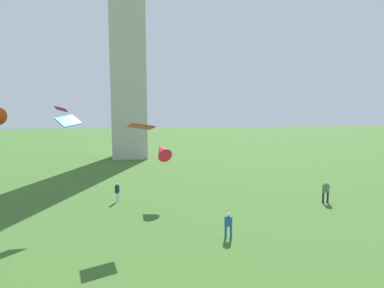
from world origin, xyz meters
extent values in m
cube|color=#B7B2A8|center=(-4.97, 45.10, 20.01)|extent=(5.22, 5.22, 40.01)
cylinder|color=#235693|center=(2.19, 12.38, 0.37)|extent=(0.14, 0.14, 0.75)
cylinder|color=#235693|center=(1.94, 12.61, 0.37)|extent=(0.14, 0.14, 0.75)
cube|color=#235693|center=(2.06, 12.49, 1.04)|extent=(0.46, 0.44, 0.59)
sphere|color=beige|center=(2.06, 12.49, 1.44)|extent=(0.22, 0.22, 0.22)
cylinder|color=#1E2333|center=(11.56, 18.19, 0.43)|extent=(0.16, 0.16, 0.86)
cylinder|color=#1E2333|center=(11.95, 18.18, 0.43)|extent=(0.16, 0.16, 0.86)
cube|color=#51754C|center=(11.76, 18.19, 1.21)|extent=(0.47, 0.28, 0.68)
sphere|color=beige|center=(11.76, 18.19, 1.67)|extent=(0.25, 0.25, 0.25)
cylinder|color=silver|center=(-5.12, 20.81, 0.38)|extent=(0.14, 0.14, 0.76)
cylinder|color=silver|center=(-5.02, 21.14, 0.38)|extent=(0.14, 0.14, 0.76)
cube|color=#1E2333|center=(-5.07, 20.98, 1.06)|extent=(0.35, 0.46, 0.60)
sphere|color=#D8AD84|center=(-5.07, 20.98, 1.48)|extent=(0.22, 0.22, 0.22)
cube|color=#B61586|center=(-11.42, 30.05, 7.58)|extent=(1.32, 1.10, 0.69)
cone|color=red|center=(-1.36, 20.88, 4.19)|extent=(1.67, 2.22, 1.72)
cube|color=#2D90DB|center=(-8.04, 18.28, 6.79)|extent=(1.73, 1.75, 0.87)
cube|color=#BB341B|center=(-2.96, 15.44, 6.52)|extent=(1.80, 1.47, 0.54)
camera|label=1|loc=(-2.73, -4.97, 7.69)|focal=29.51mm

